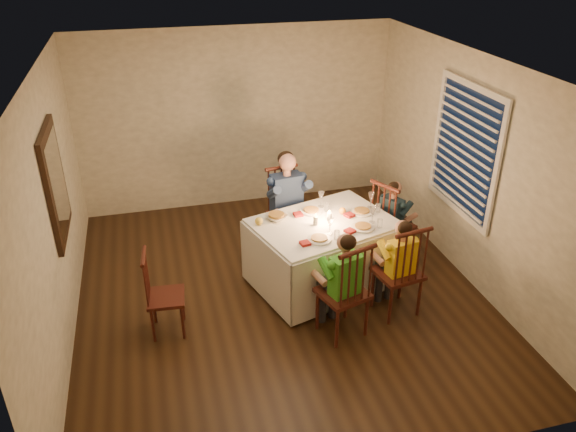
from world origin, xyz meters
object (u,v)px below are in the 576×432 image
object	(u,v)px
chair_adult	(287,249)
serving_bowl	(276,217)
child_yellow	(394,310)
child_teal	(388,259)
adult	(287,249)
chair_end	(388,259)
chair_near_right	(394,310)
chair_extra	(170,330)
chair_near_left	(341,331)
dining_table	(323,240)
child_green	(341,331)

from	to	relation	value
chair_adult	serving_bowl	distance (m)	1.10
child_yellow	child_teal	size ratio (longest dim) A/B	1.04
adult	chair_end	bearing A→B (deg)	-34.28
adult	serving_bowl	world-z (taller)	serving_bowl
chair_near_right	chair_extra	world-z (taller)	chair_near_right
chair_near_left	dining_table	bearing A→B (deg)	-112.40
child_green	dining_table	bearing A→B (deg)	-112.40
chair_near_left	adult	distance (m)	1.77
chair_near_right	child_teal	distance (m)	1.06
child_teal	dining_table	bearing A→B (deg)	79.64
child_green	serving_bowl	xyz separation A→B (m)	(-0.41, 1.12, 0.84)
dining_table	chair_near_left	bearing A→B (deg)	-112.09
child_green	chair_near_left	bearing A→B (deg)	-106.90
chair_near_left	chair_end	world-z (taller)	same
chair_end	serving_bowl	xyz separation A→B (m)	(-1.48, -0.07, 0.84)
chair_adult	chair_extra	world-z (taller)	chair_adult
child_green	child_teal	bearing A→B (deg)	-148.71
chair_end	child_green	distance (m)	1.60
chair_near_left	child_teal	xyz separation A→B (m)	(1.06, 1.19, 0.00)
chair_end	child_green	world-z (taller)	child_green
chair_extra	serving_bowl	bearing A→B (deg)	-59.21
chair_near_left	child_green	size ratio (longest dim) A/B	0.94
chair_near_right	adult	bearing A→B (deg)	-72.58
child_green	child_yellow	distance (m)	0.72
chair_near_right	chair_near_left	bearing A→B (deg)	6.08
chair_adult	chair_near_left	bearing A→B (deg)	-94.45
child_green	child_yellow	size ratio (longest dim) A/B	1.05
chair_adult	chair_end	size ratio (longest dim) A/B	1.00
dining_table	child_teal	world-z (taller)	dining_table
chair_near_right	child_yellow	xyz separation A→B (m)	(0.00, 0.00, 0.00)
child_yellow	chair_adult	bearing A→B (deg)	-72.58
dining_table	adult	world-z (taller)	dining_table
chair_end	adult	bearing A→B (deg)	38.44
chair_near_right	serving_bowl	bearing A→B (deg)	-49.84
child_green	serving_bowl	size ratio (longest dim) A/B	5.07
chair_end	child_teal	distance (m)	0.00
adult	child_yellow	bearing A→B (deg)	-70.95
chair_adult	serving_bowl	world-z (taller)	serving_bowl
child_teal	child_yellow	bearing A→B (deg)	133.89
dining_table	child_yellow	world-z (taller)	dining_table
chair_adult	child_yellow	bearing A→B (deg)	-70.95
chair_near_right	chair_extra	distance (m)	2.44
dining_table	chair_end	bearing A→B (deg)	-1.40
chair_near_left	child_green	xyz separation A→B (m)	(0.00, -0.00, 0.00)
dining_table	chair_near_left	distance (m)	1.10
adult	child_yellow	distance (m)	1.76
chair_near_left	chair_adult	bearing A→B (deg)	-103.09
chair_adult	serving_bowl	bearing A→B (deg)	-123.04
dining_table	chair_adult	size ratio (longest dim) A/B	1.64
dining_table	serving_bowl	size ratio (longest dim) A/B	7.80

